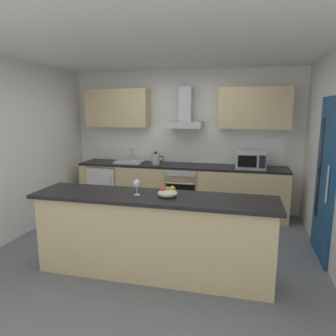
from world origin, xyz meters
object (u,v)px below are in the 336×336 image
oven (183,189)px  fruit_bowl (168,193)px  kettle (156,159)px  microwave (251,160)px  sink (130,161)px  refrigerator (107,186)px  wine_glass (137,184)px  range_hood (185,115)px

oven → fruit_bowl: (0.25, -2.21, 0.53)m
oven → kettle: 0.74m
microwave → sink: size_ratio=1.00×
microwave → fruit_bowl: microwave is taller
refrigerator → microwave: 2.74m
oven → wine_glass: (-0.10, -2.23, 0.61)m
kettle → wine_glass: bearing=-79.6°
microwave → oven: bearing=178.6°
fruit_bowl → microwave: bearing=67.2°
kettle → range_hood: bearing=17.9°
kettle → wine_glass: kettle is taller
refrigerator → range_hood: size_ratio=1.18×
refrigerator → microwave: microwave is taller
oven → refrigerator: (-1.50, -0.00, -0.03)m
oven → kettle: kettle is taller
oven → fruit_bowl: 2.28m
oven → wine_glass: bearing=-92.6°
sink → fruit_bowl: (1.28, -2.22, 0.06)m
kettle → refrigerator: bearing=178.2°
microwave → range_hood: size_ratio=0.69×
sink → range_hood: bearing=6.6°
oven → sink: (-1.03, 0.01, 0.47)m
refrigerator → fruit_bowl: (1.75, -2.21, 0.57)m
microwave → range_hood: bearing=172.3°
microwave → sink: bearing=179.0°
sink → wine_glass: sink is taller
refrigerator → range_hood: range_hood is taller
sink → wine_glass: 2.43m
fruit_bowl → wine_glass: bearing=-176.2°
oven → kettle: size_ratio=2.77×
oven → wine_glass: size_ratio=4.50×
kettle → fruit_bowl: (0.75, -2.17, -0.02)m
refrigerator → microwave: bearing=-0.5°
microwave → refrigerator: bearing=179.5°
microwave → range_hood: (-1.16, 0.16, 0.74)m
refrigerator → sink: bearing=1.7°
refrigerator → range_hood: bearing=5.0°
kettle → oven: bearing=3.8°
wine_glass → range_hood: bearing=87.5°
oven → sink: size_ratio=1.60×
microwave → fruit_bowl: 2.37m
wine_glass → fruit_bowl: wine_glass is taller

